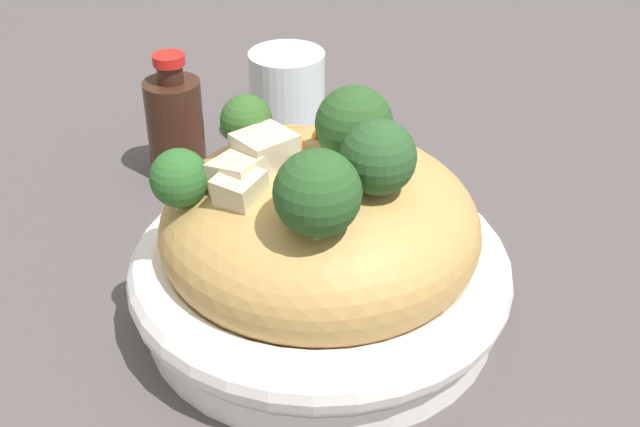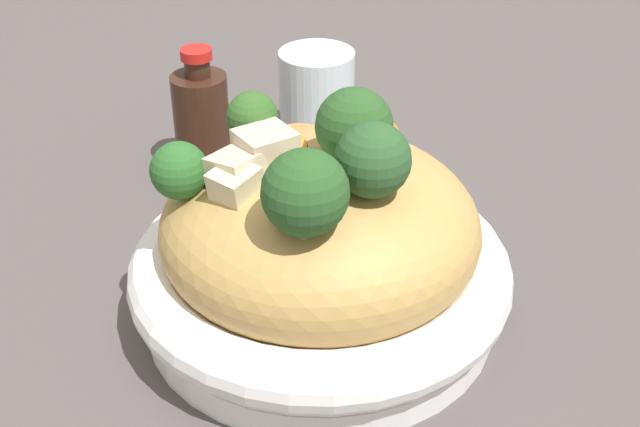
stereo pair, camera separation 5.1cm
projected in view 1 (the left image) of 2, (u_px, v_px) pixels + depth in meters
The scene contains 9 objects.
ground_plane at pixel (320, 313), 0.62m from camera, with size 3.00×3.00×0.00m, color #4C4645.
serving_bowl at pixel (320, 279), 0.60m from camera, with size 0.27×0.27×0.06m.
noodle_heap at pixel (320, 227), 0.58m from camera, with size 0.22×0.22×0.11m.
broccoli_florets at pixel (317, 158), 0.52m from camera, with size 0.17×0.17×0.08m.
carrot_coins at pixel (323, 144), 0.57m from camera, with size 0.06×0.12×0.03m.
zucchini_slices at pixel (318, 193), 0.52m from camera, with size 0.09×0.07×0.03m.
chicken_chunks at pixel (252, 168), 0.54m from camera, with size 0.07×0.07×0.03m.
soy_sauce_bottle at pixel (175, 125), 0.76m from camera, with size 0.05×0.05×0.12m.
drinking_glass at pixel (287, 99), 0.82m from camera, with size 0.07×0.07×0.09m.
Camera 1 is at (-0.45, 0.17, 0.40)m, focal length 48.08 mm.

